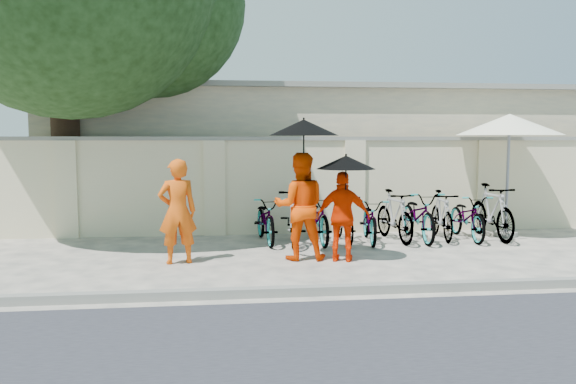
{
  "coord_description": "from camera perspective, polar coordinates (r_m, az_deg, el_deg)",
  "views": [
    {
      "loc": [
        -0.83,
        -8.78,
        2.04
      ],
      "look_at": [
        0.31,
        0.99,
        1.1
      ],
      "focal_mm": 35.0,
      "sensor_mm": 36.0,
      "label": 1
    }
  ],
  "objects": [
    {
      "name": "monk_center",
      "position": [
        9.43,
        1.22,
        -1.47
      ],
      "size": [
        0.94,
        0.76,
        1.81
      ],
      "primitive_type": "imported",
      "rotation": [
        0.0,
        0.0,
        3.05
      ],
      "color": "#F44001",
      "rests_on": "ground"
    },
    {
      "name": "parasol_right",
      "position": [
        9.19,
        5.91,
        3.02
      ],
      "size": [
        0.96,
        0.96,
        0.91
      ],
      "color": "black",
      "rests_on": "ground"
    },
    {
      "name": "bike_9",
      "position": [
        12.12,
        19.99,
        -1.89
      ],
      "size": [
        0.53,
        1.86,
        1.12
      ],
      "primitive_type": "imported",
      "rotation": [
        0.0,
        0.0,
        -0.0
      ],
      "color": "gray",
      "rests_on": "ground"
    },
    {
      "name": "bike_4",
      "position": [
        11.16,
        8.35,
        -2.86
      ],
      "size": [
        0.79,
        1.72,
        0.87
      ],
      "primitive_type": "imported",
      "rotation": [
        0.0,
        0.0,
        -0.13
      ],
      "color": "gray",
      "rests_on": "ground"
    },
    {
      "name": "ground",
      "position": [
        9.06,
        -1.25,
        -7.57
      ],
      "size": [
        80.0,
        80.0,
        0.0
      ],
      "primitive_type": "plane",
      "color": "beige"
    },
    {
      "name": "bike_5",
      "position": [
        11.35,
        10.76,
        -2.38
      ],
      "size": [
        0.68,
        1.74,
        1.02
      ],
      "primitive_type": "imported",
      "rotation": [
        0.0,
        0.0,
        0.12
      ],
      "color": "gray",
      "rests_on": "ground"
    },
    {
      "name": "bike_3",
      "position": [
        11.08,
        5.73,
        -2.57
      ],
      "size": [
        0.49,
        1.66,
        0.99
      ],
      "primitive_type": "imported",
      "rotation": [
        0.0,
        0.0,
        -0.02
      ],
      "color": "gray",
      "rests_on": "ground"
    },
    {
      "name": "bike_0",
      "position": [
        11.01,
        -2.24,
        -2.79
      ],
      "size": [
        0.77,
        1.8,
        0.92
      ],
      "primitive_type": "imported",
      "rotation": [
        0.0,
        0.0,
        0.09
      ],
      "color": "gray",
      "rests_on": "ground"
    },
    {
      "name": "bike_1",
      "position": [
        10.86,
        0.52,
        -2.35
      ],
      "size": [
        0.77,
        1.93,
        1.13
      ],
      "primitive_type": "imported",
      "rotation": [
        0.0,
        0.0,
        -0.13
      ],
      "color": "gray",
      "rests_on": "ground"
    },
    {
      "name": "bike_2",
      "position": [
        11.02,
        3.1,
        -2.69
      ],
      "size": [
        0.72,
        1.85,
        0.96
      ],
      "primitive_type": "imported",
      "rotation": [
        0.0,
        0.0,
        0.05
      ],
      "color": "gray",
      "rests_on": "ground"
    },
    {
      "name": "monk_left",
      "position": [
        9.31,
        -11.16,
        -1.95
      ],
      "size": [
        0.7,
        0.54,
        1.71
      ],
      "primitive_type": "imported",
      "rotation": [
        0.0,
        0.0,
        3.37
      ],
      "color": "#EB530C",
      "rests_on": "ground"
    },
    {
      "name": "parasol_center",
      "position": [
        9.29,
        1.61,
        6.57
      ],
      "size": [
        1.16,
        1.16,
        1.33
      ],
      "color": "black",
      "rests_on": "ground"
    },
    {
      "name": "kerb",
      "position": [
        7.4,
        0.01,
        -10.06
      ],
      "size": [
        40.0,
        0.16,
        0.12
      ],
      "primitive_type": "cube",
      "color": "gray",
      "rests_on": "ground"
    },
    {
      "name": "bike_7",
      "position": [
        11.8,
        15.34,
        -2.27
      ],
      "size": [
        0.68,
        1.69,
        0.99
      ],
      "primitive_type": "imported",
      "rotation": [
        0.0,
        0.0,
        -0.13
      ],
      "color": "gray",
      "rests_on": "ground"
    },
    {
      "name": "compound_wall",
      "position": [
        12.17,
        2.0,
        0.55
      ],
      "size": [
        20.0,
        0.3,
        2.0
      ],
      "primitive_type": "cube",
      "color": "beige",
      "rests_on": "ground"
    },
    {
      "name": "monk_right",
      "position": [
        9.34,
        5.63,
        -2.5
      ],
      "size": [
        0.95,
        0.6,
        1.5
      ],
      "primitive_type": "imported",
      "rotation": [
        0.0,
        0.0,
        2.85
      ],
      "color": "#EB2900",
      "rests_on": "ground"
    },
    {
      "name": "building_behind",
      "position": [
        16.04,
        3.49,
        3.88
      ],
      "size": [
        14.0,
        6.0,
        3.2
      ],
      "primitive_type": "cube",
      "color": "beige",
      "rests_on": "ground"
    },
    {
      "name": "patio_umbrella",
      "position": [
        12.46,
        21.57,
        6.25
      ],
      "size": [
        2.72,
        2.72,
        2.54
      ],
      "rotation": [
        0.0,
        0.0,
        -0.34
      ],
      "color": "gray",
      "rests_on": "ground"
    },
    {
      "name": "bike_8",
      "position": [
        11.92,
        17.77,
        -2.42
      ],
      "size": [
        0.68,
        1.78,
        0.92
      ],
      "primitive_type": "imported",
      "rotation": [
        0.0,
        0.0,
        -0.04
      ],
      "color": "gray",
      "rests_on": "ground"
    },
    {
      "name": "bike_6",
      "position": [
        11.55,
        13.13,
        -2.35
      ],
      "size": [
        0.7,
        1.91,
        1.0
      ],
      "primitive_type": "imported",
      "rotation": [
        0.0,
        0.0,
        -0.02
      ],
      "color": "gray",
      "rests_on": "ground"
    }
  ]
}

